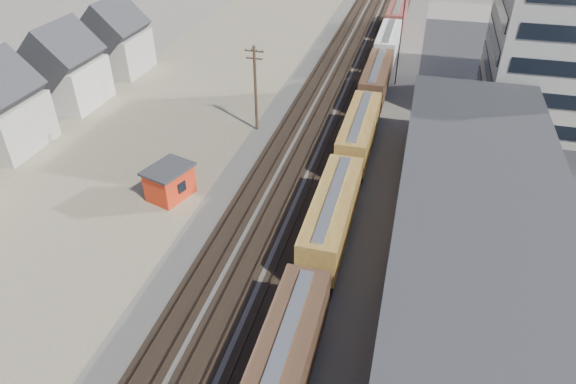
% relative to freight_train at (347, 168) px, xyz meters
% --- Properties ---
extents(ballast_bed, '(18.00, 200.00, 0.06)m').
position_rel_freight_train_xyz_m(ballast_bed, '(-3.80, 18.49, -2.76)').
color(ballast_bed, '#4C4742').
rests_on(ballast_bed, ground).
extents(dirt_yard, '(24.00, 180.00, 0.03)m').
position_rel_freight_train_xyz_m(dirt_yard, '(-23.80, 8.49, -2.78)').
color(dirt_yard, '#7A6F54').
rests_on(dirt_yard, ground).
extents(asphalt_lot, '(26.00, 120.00, 0.04)m').
position_rel_freight_train_xyz_m(asphalt_lot, '(18.20, 3.49, -2.77)').
color(asphalt_lot, '#232326').
rests_on(asphalt_lot, ground).
extents(rail_tracks, '(11.40, 200.00, 0.24)m').
position_rel_freight_train_xyz_m(rail_tracks, '(-4.35, 18.49, -2.68)').
color(rail_tracks, black).
rests_on(rail_tracks, ground).
extents(freight_train, '(3.00, 119.74, 4.46)m').
position_rel_freight_train_xyz_m(freight_train, '(0.00, 0.00, 0.00)').
color(freight_train, black).
rests_on(freight_train, ground).
extents(warehouse, '(12.40, 40.40, 7.25)m').
position_rel_freight_train_xyz_m(warehouse, '(11.18, -6.51, 0.86)').
color(warehouse, tan).
rests_on(warehouse, ground).
extents(utility_pole_north, '(2.20, 0.32, 10.00)m').
position_rel_freight_train_xyz_m(utility_pole_north, '(-12.30, 10.49, 2.50)').
color(utility_pole_north, '#382619').
rests_on(utility_pole_north, ground).
extents(radio_mast, '(1.20, 0.16, 18.00)m').
position_rel_freight_train_xyz_m(radio_mast, '(2.20, 28.49, 6.33)').
color(radio_mast, black).
rests_on(radio_mast, ground).
extents(maintenance_shed, '(4.47, 5.12, 3.17)m').
position_rel_freight_train_xyz_m(maintenance_shed, '(-15.92, -4.87, -1.17)').
color(maintenance_shed, red).
rests_on(maintenance_shed, ground).
extents(parked_car_blue, '(5.37, 6.19, 1.58)m').
position_rel_freight_train_xyz_m(parked_car_blue, '(21.08, 19.51, -2.00)').
color(parked_car_blue, navy).
rests_on(parked_car_blue, ground).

